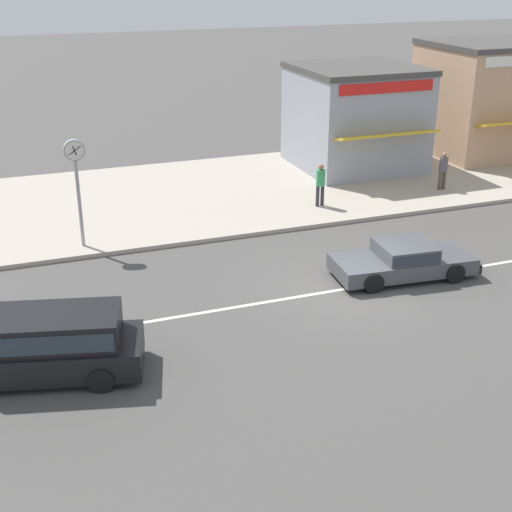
# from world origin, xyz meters

# --- Properties ---
(ground_plane) EXTENTS (160.00, 160.00, 0.00)m
(ground_plane) POSITION_xyz_m (0.00, 0.00, 0.00)
(ground_plane) COLOR #4C4947
(lane_centre_stripe) EXTENTS (50.40, 0.14, 0.01)m
(lane_centre_stripe) POSITION_xyz_m (0.00, 0.00, 0.00)
(lane_centre_stripe) COLOR silver
(lane_centre_stripe) RESTS_ON ground
(kerb_strip) EXTENTS (68.00, 10.00, 0.15)m
(kerb_strip) POSITION_xyz_m (0.00, 9.93, 0.07)
(kerb_strip) COLOR #ADA393
(kerb_strip) RESTS_ON ground
(sedan_dark_grey_0) EXTENTS (4.48, 2.18, 1.06)m
(sedan_dark_grey_0) POSITION_xyz_m (1.86, 0.24, 0.53)
(sedan_dark_grey_0) COLOR #47494F
(sedan_dark_grey_0) RESTS_ON ground
(minivan_black_2) EXTENTS (5.15, 2.91, 1.56)m
(minivan_black_2) POSITION_xyz_m (-8.89, -1.74, 0.85)
(minivan_black_2) COLOR black
(minivan_black_2) RESTS_ON ground
(street_clock) EXTENTS (0.68, 0.22, 3.59)m
(street_clock) POSITION_xyz_m (-7.00, 5.77, 2.84)
(street_clock) COLOR #9E9EA3
(street_clock) RESTS_ON kerb_strip
(pedestrian_near_clock) EXTENTS (0.34, 0.34, 1.66)m
(pedestrian_near_clock) POSITION_xyz_m (2.11, 6.76, 1.12)
(pedestrian_near_clock) COLOR #333338
(pedestrian_near_clock) RESTS_ON kerb_strip
(pedestrian_mid_kerb) EXTENTS (0.34, 0.34, 1.56)m
(pedestrian_mid_kerb) POSITION_xyz_m (7.74, 6.96, 1.05)
(pedestrian_mid_kerb) COLOR #4C4238
(pedestrian_mid_kerb) RESTS_ON kerb_strip
(shopfront_corner_warung) EXTENTS (5.75, 5.90, 5.25)m
(shopfront_corner_warung) POSITION_xyz_m (13.20, 11.58, 2.78)
(shopfront_corner_warung) COLOR tan
(shopfront_corner_warung) RESTS_ON kerb_strip
(shopfront_mid_block) EXTENTS (5.20, 5.95, 4.49)m
(shopfront_mid_block) POSITION_xyz_m (6.00, 11.48, 2.40)
(shopfront_mid_block) COLOR #999EA8
(shopfront_mid_block) RESTS_ON kerb_strip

